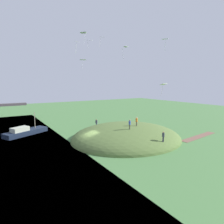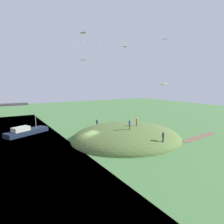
% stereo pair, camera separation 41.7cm
% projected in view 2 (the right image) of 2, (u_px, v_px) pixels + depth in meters
% --- Properties ---
extents(ground_plane, '(160.00, 160.00, 0.00)m').
position_uv_depth(ground_plane, '(90.00, 144.00, 33.80)').
color(ground_plane, '#48773F').
extents(grass_hill, '(21.55, 19.69, 5.52)m').
position_uv_depth(grass_hill, '(127.00, 138.00, 37.54)').
color(grass_hill, '#526B35').
rests_on(grass_hill, ground_plane).
extents(dirt_path, '(11.25, 2.73, 0.04)m').
position_uv_depth(dirt_path, '(199.00, 137.00, 38.48)').
color(dirt_path, brown).
rests_on(dirt_path, ground_plane).
extents(boat_on_lake, '(9.17, 6.30, 4.38)m').
position_uv_depth(boat_on_lake, '(26.00, 131.00, 40.28)').
color(boat_on_lake, '#162133').
rests_on(boat_on_lake, lake_water).
extents(person_watching_kites, '(0.56, 0.56, 1.65)m').
position_uv_depth(person_watching_kites, '(137.00, 120.00, 35.99)').
color(person_watching_kites, '#3A2F27').
rests_on(person_watching_kites, grass_hill).
extents(person_on_hilltop, '(0.56, 0.56, 1.69)m').
position_uv_depth(person_on_hilltop, '(163.00, 135.00, 30.49)').
color(person_on_hilltop, '#2D2948').
rests_on(person_on_hilltop, grass_hill).
extents(person_with_child, '(0.44, 0.44, 1.72)m').
position_uv_depth(person_with_child, '(130.00, 123.00, 33.66)').
color(person_with_child, '#53563E').
rests_on(person_with_child, grass_hill).
extents(person_near_shore, '(0.54, 0.54, 1.71)m').
position_uv_depth(person_near_shore, '(97.00, 122.00, 44.38)').
color(person_near_shore, '#252450').
rests_on(person_near_shore, grass_hill).
extents(kite_0, '(1.17, 1.15, 1.81)m').
position_uv_depth(kite_0, '(83.00, 33.00, 30.36)').
color(kite_0, white).
extents(kite_1, '(1.07, 0.91, 1.81)m').
position_uv_depth(kite_1, '(102.00, 38.00, 34.89)').
color(kite_1, white).
extents(kite_2, '(1.18, 1.28, 2.01)m').
position_uv_depth(kite_2, '(165.00, 39.00, 31.83)').
color(kite_2, white).
extents(kite_3, '(1.27, 0.94, 2.08)m').
position_uv_depth(kite_3, '(163.00, 85.00, 31.36)').
color(kite_3, white).
extents(kite_4, '(1.12, 1.07, 1.44)m').
position_uv_depth(kite_4, '(90.00, 41.00, 34.98)').
color(kite_4, silver).
extents(kite_5, '(1.30, 1.04, 1.65)m').
position_uv_depth(kite_5, '(83.00, 60.00, 37.26)').
color(kite_5, white).
extents(kite_6, '(0.83, 0.70, 1.75)m').
position_uv_depth(kite_6, '(125.00, 48.00, 26.91)').
color(kite_6, white).
extents(kite_7, '(0.75, 0.59, 1.79)m').
position_uv_depth(kite_7, '(77.00, 43.00, 29.71)').
color(kite_7, white).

